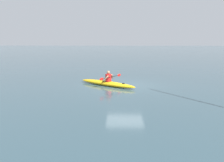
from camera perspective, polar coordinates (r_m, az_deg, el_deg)
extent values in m
plane|color=#334C56|center=(15.59, 3.22, -1.06)|extent=(160.00, 160.00, 0.00)
ellipsoid|color=#EAB214|center=(15.43, -1.26, -0.58)|extent=(3.93, 2.95, 0.31)
torus|color=black|center=(15.45, -1.44, -0.06)|extent=(0.74, 0.74, 0.04)
cylinder|color=black|center=(14.66, 2.80, -0.60)|extent=(0.18, 0.18, 0.02)
cylinder|color=red|center=(15.29, -0.90, 0.83)|extent=(0.39, 0.39, 0.48)
sphere|color=#936B4C|center=(15.23, -0.90, 2.13)|extent=(0.21, 0.21, 0.21)
cylinder|color=black|center=(15.16, -0.29, 0.99)|extent=(1.11, 1.59, 0.03)
ellipsoid|color=red|center=(15.93, 1.75, 1.45)|extent=(0.26, 0.35, 0.17)
ellipsoid|color=red|center=(14.41, -2.56, 0.48)|extent=(0.26, 0.35, 0.17)
cylinder|color=#936B4C|center=(15.47, 0.00, 1.14)|extent=(0.14, 0.32, 0.34)
cylinder|color=#936B4C|center=(15.00, -1.34, 0.84)|extent=(0.30, 0.21, 0.34)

